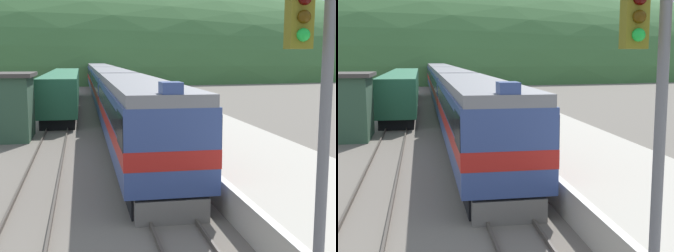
% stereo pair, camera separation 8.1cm
% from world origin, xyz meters
% --- Properties ---
extents(track_main, '(1.52, 180.00, 0.16)m').
position_xyz_m(track_main, '(0.00, 70.00, 0.08)').
color(track_main, '#4C443D').
rests_on(track_main, ground).
extents(track_siding, '(1.52, 180.00, 0.16)m').
position_xyz_m(track_siding, '(-4.42, 70.00, 0.08)').
color(track_siding, '#4C443D').
rests_on(track_siding, ground).
extents(platform, '(5.57, 140.00, 1.07)m').
position_xyz_m(platform, '(4.55, 50.00, 0.53)').
color(platform, '#BCB5A5').
rests_on(platform, ground).
extents(distant_hills, '(228.60, 102.87, 51.23)m').
position_xyz_m(distant_hills, '(0.00, 131.39, 0.00)').
color(distant_hills, '#3D6B38').
rests_on(distant_hills, ground).
extents(express_train_lead_car, '(3.04, 19.18, 4.36)m').
position_xyz_m(express_train_lead_car, '(0.00, 20.13, 2.19)').
color(express_train_lead_car, black).
rests_on(express_train_lead_car, ground).
extents(carriage_second, '(3.03, 19.84, 4.00)m').
position_xyz_m(carriage_second, '(0.00, 40.75, 2.18)').
color(carriage_second, black).
rests_on(carriage_second, ground).
extents(carriage_third, '(3.03, 19.84, 4.00)m').
position_xyz_m(carriage_third, '(0.00, 61.47, 2.18)').
color(carriage_third, black).
rests_on(carriage_third, ground).
extents(carriage_fourth, '(3.03, 19.84, 4.00)m').
position_xyz_m(carriage_fourth, '(0.00, 82.20, 2.18)').
color(carriage_fourth, black).
rests_on(carriage_fourth, ground).
extents(carriage_fifth, '(3.03, 19.84, 4.00)m').
position_xyz_m(carriage_fifth, '(0.00, 102.92, 2.18)').
color(carriage_fifth, black).
rests_on(carriage_fifth, ground).
extents(siding_train, '(2.90, 31.37, 3.62)m').
position_xyz_m(siding_train, '(-4.42, 45.65, 1.87)').
color(siding_train, black).
rests_on(siding_train, ground).
extents(signal_mast_main, '(2.20, 0.42, 7.26)m').
position_xyz_m(signal_mast_main, '(1.43, 4.61, 4.75)').
color(signal_mast_main, slate).
rests_on(signal_mast_main, ground).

